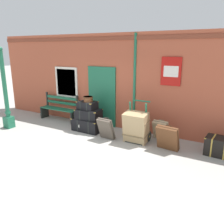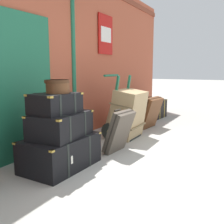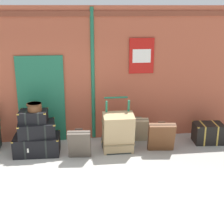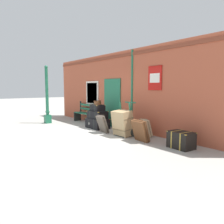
{
  "view_description": "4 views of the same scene",
  "coord_description": "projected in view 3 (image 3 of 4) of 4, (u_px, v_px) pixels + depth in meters",
  "views": [
    {
      "loc": [
        3.86,
        -4.41,
        2.7
      ],
      "look_at": [
        0.37,
        1.76,
        0.75
      ],
      "focal_mm": 37.11,
      "sensor_mm": 36.0,
      "label": 1
    },
    {
      "loc": [
        -3.11,
        -0.47,
        1.31
      ],
      "look_at": [
        1.13,
        1.8,
        0.5
      ],
      "focal_mm": 41.4,
      "sensor_mm": 36.0,
      "label": 2
    },
    {
      "loc": [
        0.28,
        -5.24,
        3.16
      ],
      "look_at": [
        1.21,
        1.89,
        0.85
      ],
      "focal_mm": 52.49,
      "sensor_mm": 36.0,
      "label": 3
    },
    {
      "loc": [
        7.17,
        -3.52,
        1.72
      ],
      "look_at": [
        0.67,
        1.56,
        0.8
      ],
      "focal_mm": 35.39,
      "sensor_mm": 36.0,
      "label": 4
    }
  ],
  "objects": [
    {
      "name": "steamer_trunk_top",
      "position": [
        33.0,
        116.0,
        7.18
      ],
      "size": [
        0.64,
        0.49,
        0.27
      ],
      "color": "black",
      "rests_on": "steamer_trunk_middle"
    },
    {
      "name": "corner_trunk",
      "position": [
        208.0,
        133.0,
        7.95
      ],
      "size": [
        0.73,
        0.54,
        0.49
      ],
      "color": "black",
      "rests_on": "ground"
    },
    {
      "name": "large_brown_trunk",
      "position": [
        118.0,
        133.0,
        7.35
      ],
      "size": [
        0.7,
        0.56,
        0.93
      ],
      "color": "tan",
      "rests_on": "ground"
    },
    {
      "name": "round_hatbox",
      "position": [
        34.0,
        107.0,
        7.1
      ],
      "size": [
        0.32,
        0.32,
        0.17
      ],
      "color": "brown",
      "rests_on": "steamer_trunk_top"
    },
    {
      "name": "suitcase_slate",
      "position": [
        161.0,
        137.0,
        7.42
      ],
      "size": [
        0.63,
        0.42,
        0.71
      ],
      "color": "brown",
      "rests_on": "ground"
    },
    {
      "name": "suitcase_cream",
      "position": [
        79.0,
        144.0,
        7.05
      ],
      "size": [
        0.52,
        0.39,
        0.69
      ],
      "color": "#51473D",
      "rests_on": "ground"
    },
    {
      "name": "steamer_trunk_base",
      "position": [
        37.0,
        145.0,
        7.36
      ],
      "size": [
        1.03,
        0.68,
        0.43
      ],
      "color": "black",
      "rests_on": "ground"
    },
    {
      "name": "ground_plane",
      "position": [
        59.0,
        191.0,
        5.88
      ],
      "size": [
        60.0,
        60.0,
        0.0
      ],
      "primitive_type": "plane",
      "color": "#A3A099"
    },
    {
      "name": "suitcase_charcoal",
      "position": [
        138.0,
        129.0,
        7.99
      ],
      "size": [
        0.49,
        0.38,
        0.63
      ],
      "color": "tan",
      "rests_on": "ground"
    },
    {
      "name": "steamer_trunk_middle",
      "position": [
        37.0,
        129.0,
        7.24
      ],
      "size": [
        0.85,
        0.61,
        0.33
      ],
      "color": "black",
      "rests_on": "steamer_trunk_base"
    },
    {
      "name": "porters_trolley",
      "position": [
        117.0,
        138.0,
        7.58
      ],
      "size": [
        0.71,
        0.56,
        1.21
      ],
      "color": "black",
      "rests_on": "ground"
    },
    {
      "name": "brick_facade",
      "position": [
        57.0,
        75.0,
        7.84
      ],
      "size": [
        10.4,
        0.35,
        3.2
      ],
      "color": "#AD5138",
      "rests_on": "ground"
    }
  ]
}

